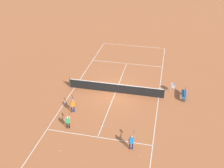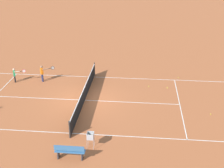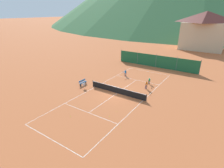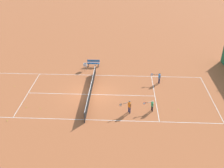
# 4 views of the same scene
# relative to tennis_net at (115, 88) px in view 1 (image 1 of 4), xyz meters

# --- Properties ---
(ground_plane) EXTENTS (600.00, 600.00, 0.00)m
(ground_plane) POSITION_rel_tennis_net_xyz_m (0.00, 0.00, -0.50)
(ground_plane) COLOR #B25B33
(court_line_markings) EXTENTS (8.25, 23.85, 0.01)m
(court_line_markings) POSITION_rel_tennis_net_xyz_m (0.00, 0.00, -0.50)
(court_line_markings) COLOR white
(court_line_markings) RESTS_ON ground
(tennis_net) EXTENTS (9.18, 0.08, 1.06)m
(tennis_net) POSITION_rel_tennis_net_xyz_m (0.00, 0.00, 0.00)
(tennis_net) COLOR #2D2D2D
(tennis_net) RESTS_ON ground
(player_far_baseline) EXTENTS (0.37, 0.99, 1.13)m
(player_far_baseline) POSITION_rel_tennis_net_xyz_m (2.53, 5.83, 0.16)
(player_far_baseline) COLOR black
(player_far_baseline) RESTS_ON ground
(player_near_baseline) EXTENTS (0.58, 1.06, 1.29)m
(player_near_baseline) POSITION_rel_tennis_net_xyz_m (2.89, 3.78, 0.25)
(player_near_baseline) COLOR #23284C
(player_near_baseline) RESTS_ON ground
(player_near_service) EXTENTS (0.42, 1.06, 1.24)m
(player_near_service) POSITION_rel_tennis_net_xyz_m (-2.64, 7.03, 0.23)
(player_near_service) COLOR #23284C
(player_near_service) RESTS_ON ground
(tennis_ball_by_net_right) EXTENTS (0.07, 0.07, 0.07)m
(tennis_ball_by_net_right) POSITION_rel_tennis_net_xyz_m (2.54, -5.74, -0.47)
(tennis_ball_by_net_right) COLOR #CCE033
(tennis_ball_by_net_right) RESTS_ON ground
(tennis_ball_near_corner) EXTENTS (0.07, 0.07, 0.07)m
(tennis_ball_near_corner) POSITION_rel_tennis_net_xyz_m (2.24, 8.33, -0.47)
(tennis_ball_near_corner) COLOR #CCE033
(tennis_ball_near_corner) RESTS_ON ground
(tennis_ball_by_net_left) EXTENTS (0.07, 0.07, 0.07)m
(tennis_ball_by_net_left) POSITION_rel_tennis_net_xyz_m (2.67, -4.37, -0.47)
(tennis_ball_by_net_left) COLOR #CCE033
(tennis_ball_by_net_left) RESTS_ON ground
(tennis_ball_alley_right) EXTENTS (0.07, 0.07, 0.07)m
(tennis_ball_alley_right) POSITION_rel_tennis_net_xyz_m (-3.31, 7.61, -0.47)
(tennis_ball_alley_right) COLOR #CCE033
(tennis_ball_alley_right) RESTS_ON ground
(tennis_ball_service_box) EXTENTS (0.07, 0.07, 0.07)m
(tennis_ball_service_box) POSITION_rel_tennis_net_xyz_m (4.59, -6.73, -0.47)
(tennis_ball_service_box) COLOR #CCE033
(tennis_ball_service_box) RESTS_ON ground
(tennis_ball_far_corner) EXTENTS (0.07, 0.07, 0.07)m
(tennis_ball_far_corner) POSITION_rel_tennis_net_xyz_m (-1.17, -8.19, -0.47)
(tennis_ball_far_corner) COLOR #CCE033
(tennis_ball_far_corner) RESTS_ON ground
(ball_hopper) EXTENTS (0.36, 0.36, 0.89)m
(ball_hopper) POSITION_rel_tennis_net_xyz_m (-5.30, -1.28, 0.15)
(ball_hopper) COLOR #B7B7BC
(ball_hopper) RESTS_ON ground
(courtside_bench) EXTENTS (0.36, 1.50, 0.84)m
(courtside_bench) POSITION_rel_tennis_net_xyz_m (-6.34, -0.41, -0.05)
(courtside_bench) COLOR #336699
(courtside_bench) RESTS_ON ground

